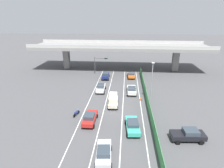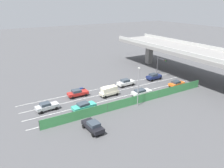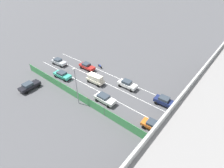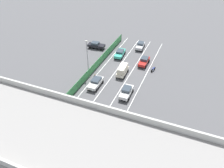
# 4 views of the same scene
# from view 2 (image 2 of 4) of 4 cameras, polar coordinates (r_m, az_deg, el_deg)

# --- Properties ---
(ground_plane) EXTENTS (300.00, 300.00, 0.00)m
(ground_plane) POSITION_cam_2_polar(r_m,az_deg,el_deg) (49.41, -1.61, -3.34)
(ground_plane) COLOR #4C4C4F
(lane_line_left_edge) EXTENTS (0.14, 42.53, 0.01)m
(lane_line_left_edge) POSITION_cam_2_polar(r_m,az_deg,el_deg) (55.03, -1.28, -0.78)
(lane_line_left_edge) COLOR silver
(lane_line_left_edge) RESTS_ON ground
(lane_line_mid_left) EXTENTS (0.14, 42.53, 0.01)m
(lane_line_mid_left) POSITION_cam_2_polar(r_m,az_deg,el_deg) (52.29, 0.59, -1.95)
(lane_line_mid_left) COLOR silver
(lane_line_mid_left) RESTS_ON ground
(lane_line_mid_right) EXTENTS (0.14, 42.53, 0.01)m
(lane_line_mid_right) POSITION_cam_2_polar(r_m,az_deg,el_deg) (49.63, 2.66, -3.24)
(lane_line_mid_right) COLOR silver
(lane_line_mid_right) RESTS_ON ground
(lane_line_right_edge) EXTENTS (0.14, 42.53, 0.01)m
(lane_line_right_edge) POSITION_cam_2_polar(r_m,az_deg,el_deg) (47.07, 4.96, -4.67)
(lane_line_right_edge) COLOR silver
(lane_line_right_edge) RESTS_ON ground
(elevated_overpass) EXTENTS (54.08, 11.82, 8.51)m
(elevated_overpass) POSITION_cam_2_polar(r_m,az_deg,el_deg) (63.90, 19.73, 7.54)
(elevated_overpass) COLOR gray
(elevated_overpass) RESTS_ON ground
(green_fence) EXTENTS (0.10, 38.63, 1.87)m
(green_fence) POSITION_cam_2_polar(r_m,az_deg,el_deg) (45.78, 5.90, -4.18)
(green_fence) COLOR #3D8E4C
(green_fence) RESTS_ON ground
(car_sedan_silver) EXTENTS (2.27, 4.52, 1.67)m
(car_sedan_silver) POSITION_cam_2_polar(r_m,az_deg,el_deg) (44.93, -16.36, -5.48)
(car_sedan_silver) COLOR #B7BABC
(car_sedan_silver) RESTS_ON ground
(car_van_cream) EXTENTS (2.08, 4.45, 2.16)m
(car_van_cream) POSITION_cam_2_polar(r_m,az_deg,el_deg) (49.51, -0.71, -1.74)
(car_van_cream) COLOR beige
(car_van_cream) RESTS_ON ground
(car_sedan_navy) EXTENTS (2.13, 4.33, 1.74)m
(car_sedan_navy) POSITION_cam_2_polar(r_m,az_deg,el_deg) (60.89, 10.66, 1.93)
(car_sedan_navy) COLOR navy
(car_sedan_navy) RESTS_ON ground
(car_taxi_orange) EXTENTS (2.22, 4.34, 1.55)m
(car_taxi_orange) POSITION_cam_2_polar(r_m,az_deg,el_deg) (57.19, 16.18, 0.14)
(car_taxi_orange) COLOR orange
(car_taxi_orange) RESTS_ON ground
(car_taxi_teal) EXTENTS (2.36, 4.84, 1.59)m
(car_taxi_teal) POSITION_cam_2_polar(r_m,az_deg,el_deg) (43.60, -7.26, -5.62)
(car_taxi_teal) COLOR teal
(car_taxi_teal) RESTS_ON ground
(car_sedan_white) EXTENTS (2.06, 4.48, 1.75)m
(car_sedan_white) POSITION_cam_2_polar(r_m,az_deg,el_deg) (55.56, 3.54, 0.44)
(car_sedan_white) COLOR white
(car_sedan_white) RESTS_ON ground
(car_sedan_red) EXTENTS (2.01, 4.57, 1.68)m
(car_sedan_red) POSITION_cam_2_polar(r_m,az_deg,el_deg) (49.83, -8.83, -2.24)
(car_sedan_red) COLOR red
(car_sedan_red) RESTS_ON ground
(car_hatchback_white) EXTENTS (2.12, 4.58, 1.58)m
(car_hatchback_white) POSITION_cam_2_polar(r_m,az_deg,el_deg) (50.08, 7.49, -2.06)
(car_hatchback_white) COLOR silver
(car_hatchback_white) RESTS_ON ground
(motorcycle) EXTENTS (0.77, 1.90, 0.93)m
(motorcycle) POSITION_cam_2_polar(r_m,az_deg,el_deg) (53.10, -7.91, -1.26)
(motorcycle) COLOR black
(motorcycle) RESTS_ON ground
(parked_sedan_dark) EXTENTS (4.70, 2.31, 1.72)m
(parked_sedan_dark) POSITION_cam_2_polar(r_m,az_deg,el_deg) (36.89, -4.90, -10.62)
(parked_sedan_dark) COLOR black
(parked_sedan_dark) RESTS_ON ground
(traffic_light) EXTENTS (4.02, 0.66, 5.00)m
(traffic_light) POSITION_cam_2_polar(r_m,az_deg,el_deg) (64.44, 12.39, 5.31)
(traffic_light) COLOR #47474C
(traffic_light) RESTS_ON ground
(street_lamp) EXTENTS (0.60, 0.36, 8.09)m
(street_lamp) POSITION_cam_2_polar(r_m,az_deg,el_deg) (43.83, 6.77, 0.15)
(street_lamp) COLOR gray
(street_lamp) RESTS_ON ground
(traffic_cone) EXTENTS (0.47, 0.47, 0.70)m
(traffic_cone) POSITION_cam_2_polar(r_m,az_deg,el_deg) (47.20, 5.70, -4.19)
(traffic_cone) COLOR orange
(traffic_cone) RESTS_ON ground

